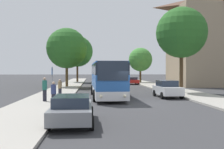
# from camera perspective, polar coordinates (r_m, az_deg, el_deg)

# --- Properties ---
(ground_plane) EXTENTS (300.00, 300.00, 0.00)m
(ground_plane) POSITION_cam_1_polar(r_m,az_deg,el_deg) (20.03, 4.88, -6.43)
(ground_plane) COLOR #38383A
(ground_plane) RESTS_ON ground
(sidewalk_left) EXTENTS (4.00, 120.00, 0.15)m
(sidewalk_left) POSITION_cam_1_polar(r_m,az_deg,el_deg) (20.13, -15.31, -6.20)
(sidewalk_left) COLOR #A39E93
(sidewalk_left) RESTS_ON ground_plane
(sidewalk_right) EXTENTS (4.00, 120.00, 0.15)m
(sidewalk_right) POSITION_cam_1_polar(r_m,az_deg,el_deg) (22.23, 23.08, -5.57)
(sidewalk_right) COLOR #A39E93
(sidewalk_right) RESTS_ON ground_plane
(bus_front) EXTENTS (3.04, 10.94, 3.27)m
(bus_front) POSITION_cam_1_polar(r_m,az_deg,el_deg) (24.57, -1.13, -0.98)
(bus_front) COLOR silver
(bus_front) RESTS_ON ground_plane
(bus_middle) EXTENTS (3.07, 11.99, 3.24)m
(bus_middle) POSITION_cam_1_polar(r_m,az_deg,el_deg) (38.64, -2.14, -0.32)
(bus_middle) COLOR #2D2D2D
(bus_middle) RESTS_ON ground_plane
(bus_rear) EXTENTS (2.76, 11.03, 3.49)m
(bus_rear) POSITION_cam_1_polar(r_m,az_deg,el_deg) (54.82, -2.86, 0.16)
(bus_rear) COLOR #2D519E
(bus_rear) RESTS_ON ground_plane
(parked_car_left_curb) EXTENTS (2.08, 4.71, 1.36)m
(parked_car_left_curb) POSITION_cam_1_polar(r_m,az_deg,el_deg) (12.70, -8.69, -7.38)
(parked_car_left_curb) COLOR slate
(parked_car_left_curb) RESTS_ON ground_plane
(parked_car_right_near) EXTENTS (2.04, 4.30, 1.61)m
(parked_car_right_near) POSITION_cam_1_polar(r_m,az_deg,el_deg) (25.29, 11.93, -3.04)
(parked_car_right_near) COLOR silver
(parked_car_right_near) RESTS_ON ground_plane
(parked_car_right_far) EXTENTS (2.03, 4.32, 1.33)m
(parked_car_right_far) POSITION_cam_1_polar(r_m,az_deg,el_deg) (48.21, 4.47, -1.31)
(parked_car_right_far) COLOR red
(parked_car_right_far) RESTS_ON ground_plane
(bus_stop_sign) EXTENTS (0.08, 0.45, 2.69)m
(bus_stop_sign) POSITION_cam_1_polar(r_m,az_deg,el_deg) (21.49, -12.89, -1.09)
(bus_stop_sign) COLOR gray
(bus_stop_sign) RESTS_ON sidewalk_left
(pedestrian_waiting_near) EXTENTS (0.36, 0.36, 1.61)m
(pedestrian_waiting_near) POSITION_cam_1_polar(r_m,az_deg,el_deg) (24.46, -11.26, -2.87)
(pedestrian_waiting_near) COLOR #23232D
(pedestrian_waiting_near) RESTS_ON sidewalk_left
(pedestrian_waiting_far) EXTENTS (0.36, 0.36, 1.64)m
(pedestrian_waiting_far) POSITION_cam_1_polar(r_m,az_deg,el_deg) (18.52, -12.61, -4.02)
(pedestrian_waiting_far) COLOR #23232D
(pedestrian_waiting_far) RESTS_ON sidewalk_left
(pedestrian_walking_back) EXTENTS (0.36, 0.36, 1.86)m
(pedestrian_walking_back) POSITION_cam_1_polar(r_m,az_deg,el_deg) (21.10, -14.45, -3.09)
(pedestrian_walking_back) COLOR #23232D
(pedestrian_walking_back) RESTS_ON sidewalk_left
(tree_left_near) EXTENTS (6.50, 6.50, 9.67)m
(tree_left_near) POSITION_cam_1_polar(r_m,az_deg,el_deg) (55.71, -7.56, 5.01)
(tree_left_near) COLOR #47331E
(tree_left_near) RESTS_ON sidewalk_left
(tree_left_far) EXTENTS (6.08, 6.08, 8.79)m
(tree_left_far) POSITION_cam_1_polar(r_m,az_deg,el_deg) (40.15, -9.83, 5.64)
(tree_left_far) COLOR #513D23
(tree_left_far) RESTS_ON sidewalk_left
(tree_right_near) EXTENTS (4.81, 4.81, 7.05)m
(tree_right_near) POSITION_cam_1_polar(r_m,az_deg,el_deg) (53.86, 6.20, 3.25)
(tree_right_near) COLOR #513D23
(tree_right_near) RESTS_ON sidewalk_right
(tree_right_mid) EXTENTS (5.54, 5.54, 9.31)m
(tree_right_mid) POSITION_cam_1_polar(r_m,az_deg,el_deg) (29.92, 14.88, 8.78)
(tree_right_mid) COLOR #47331E
(tree_right_mid) RESTS_ON sidewalk_right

